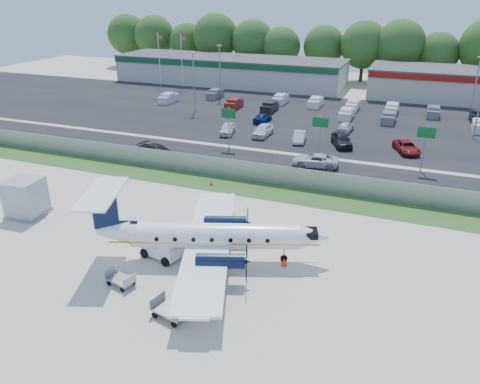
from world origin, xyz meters
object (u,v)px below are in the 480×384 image
(baggage_cart_far, at_px, (171,310))
(pushback_tug, at_px, (164,248))
(service_container, at_px, (26,199))
(baggage_cart_near, at_px, (121,279))
(aircraft, at_px, (210,236))

(baggage_cart_far, bearing_deg, pushback_tug, 122.61)
(baggage_cart_far, bearing_deg, service_container, 157.06)
(baggage_cart_near, relative_size, baggage_cart_far, 0.84)
(pushback_tug, distance_m, baggage_cart_near, 4.23)
(pushback_tug, relative_size, service_container, 0.98)
(aircraft, bearing_deg, baggage_cart_far, -86.14)
(pushback_tug, xyz_separation_m, service_container, (-14.36, 1.82, 0.77))
(pushback_tug, bearing_deg, baggage_cart_far, -57.39)
(baggage_cart_far, bearing_deg, baggage_cart_near, 159.75)
(baggage_cart_far, distance_m, service_container, 19.67)
(aircraft, height_order, baggage_cart_near, aircraft)
(baggage_cart_far, bearing_deg, aircraft, 93.86)
(baggage_cart_near, bearing_deg, aircraft, 49.12)
(service_container, bearing_deg, aircraft, -3.52)
(pushback_tug, bearing_deg, baggage_cart_near, -102.50)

